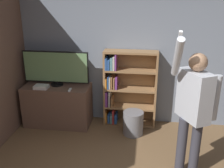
# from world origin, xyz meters

# --- Properties ---
(wall_back) EXTENTS (6.45, 0.09, 2.70)m
(wall_back) POSITION_xyz_m (0.01, 2.66, 1.35)
(wall_back) COLOR gray
(wall_back) RESTS_ON ground_plane
(tv_ledge) EXTENTS (1.20, 0.55, 0.76)m
(tv_ledge) POSITION_xyz_m (-1.53, 2.30, 0.38)
(tv_ledge) COLOR brown
(tv_ledge) RESTS_ON ground_plane
(television) EXTENTS (1.19, 0.22, 0.63)m
(television) POSITION_xyz_m (-1.53, 2.33, 1.09)
(television) COLOR black
(television) RESTS_ON tv_ledge
(game_console) EXTENTS (0.24, 0.18, 0.06)m
(game_console) POSITION_xyz_m (-1.76, 2.14, 0.79)
(game_console) COLOR white
(game_console) RESTS_ON tv_ledge
(remote_loose) EXTENTS (0.04, 0.14, 0.02)m
(remote_loose) POSITION_xyz_m (-1.23, 2.11, 0.77)
(remote_loose) COLOR white
(remote_loose) RESTS_ON tv_ledge
(bookshelf) EXTENTS (0.96, 0.28, 1.41)m
(bookshelf) POSITION_xyz_m (-0.29, 2.48, 0.70)
(bookshelf) COLOR #997047
(bookshelf) RESTS_ON ground_plane
(person) EXTENTS (0.61, 0.58, 2.00)m
(person) POSITION_xyz_m (0.68, 1.13, 1.05)
(person) COLOR #383842
(person) RESTS_ON ground_plane
(waste_bin) EXTENTS (0.35, 0.35, 0.42)m
(waste_bin) POSITION_xyz_m (-0.11, 2.10, 0.21)
(waste_bin) COLOR gray
(waste_bin) RESTS_ON ground_plane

